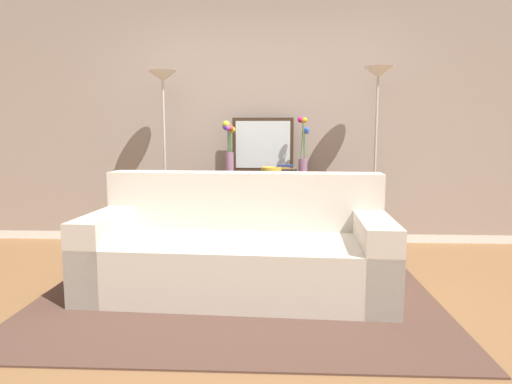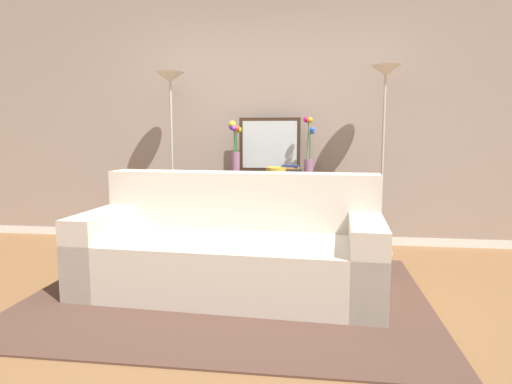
% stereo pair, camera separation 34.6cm
% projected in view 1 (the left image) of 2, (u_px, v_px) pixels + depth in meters
% --- Properties ---
extents(ground_plane, '(16.00, 16.00, 0.02)m').
position_uv_depth(ground_plane, '(238.00, 319.00, 2.92)').
color(ground_plane, brown).
extents(back_wall, '(12.00, 0.15, 2.92)m').
position_uv_depth(back_wall, '(254.00, 109.00, 4.88)').
color(back_wall, white).
rests_on(back_wall, ground).
extents(area_rug, '(2.87, 2.15, 0.01)m').
position_uv_depth(area_rug, '(237.00, 295.00, 3.30)').
color(area_rug, '#51382D').
rests_on(area_rug, ground).
extents(couch, '(2.28, 1.11, 0.88)m').
position_uv_depth(couch, '(239.00, 250.00, 3.42)').
color(couch, beige).
rests_on(couch, ground).
extents(console_table, '(1.16, 0.40, 0.80)m').
position_uv_depth(console_table, '(266.00, 196.00, 4.59)').
color(console_table, '#382619').
rests_on(console_table, ground).
extents(floor_lamp_left, '(0.28, 0.28, 1.81)m').
position_uv_depth(floor_lamp_left, '(163.00, 111.00, 4.48)').
color(floor_lamp_left, '#B7B2A8').
rests_on(floor_lamp_left, ground).
extents(floor_lamp_right, '(0.28, 0.28, 1.84)m').
position_uv_depth(floor_lamp_right, '(377.00, 108.00, 4.38)').
color(floor_lamp_right, '#B7B2A8').
rests_on(floor_lamp_right, ground).
extents(wall_mirror, '(0.64, 0.02, 0.56)m').
position_uv_depth(wall_mirror, '(263.00, 145.00, 4.69)').
color(wall_mirror, '#382619').
rests_on(wall_mirror, console_table).
extents(vase_tall_flowers, '(0.13, 0.10, 0.53)m').
position_uv_depth(vase_tall_flowers, '(229.00, 145.00, 4.57)').
color(vase_tall_flowers, gray).
rests_on(vase_tall_flowers, console_table).
extents(vase_short_flowers, '(0.12, 0.11, 0.56)m').
position_uv_depth(vase_short_flowers, '(303.00, 150.00, 4.50)').
color(vase_short_flowers, gray).
rests_on(vase_short_flowers, console_table).
extents(fruit_bowl, '(0.20, 0.20, 0.07)m').
position_uv_depth(fruit_bowl, '(271.00, 170.00, 4.43)').
color(fruit_bowl, gold).
rests_on(fruit_bowl, console_table).
extents(book_stack, '(0.22, 0.13, 0.08)m').
position_uv_depth(book_stack, '(286.00, 170.00, 4.45)').
color(book_stack, gold).
rests_on(book_stack, console_table).
extents(book_row_under_console, '(0.41, 0.18, 0.13)m').
position_uv_depth(book_row_under_console, '(240.00, 243.00, 4.67)').
color(book_row_under_console, '#1E7075').
rests_on(book_row_under_console, ground).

